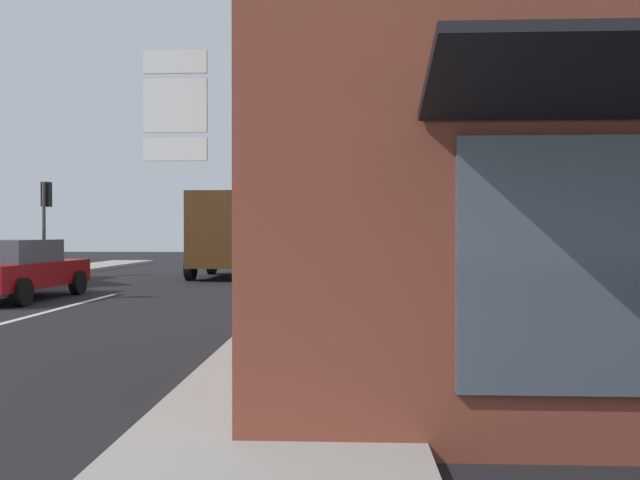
{
  "coord_description": "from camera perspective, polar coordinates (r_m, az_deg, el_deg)",
  "views": [
    {
      "loc": [
        6.17,
        -4.42,
        1.62
      ],
      "look_at": [
        5.46,
        12.19,
        1.45
      ],
      "focal_mm": 35.38,
      "sensor_mm": 36.0,
      "label": 1
    }
  ],
  "objects": [
    {
      "name": "traffic_light_far_right",
      "position": [
        23.49,
        -0.83,
        2.98
      ],
      "size": [
        0.3,
        0.49,
        3.5
      ],
      "color": "#47474C",
      "rests_on": "ground"
    },
    {
      "name": "route_sign_post",
      "position": [
        4.9,
        -6.47,
        3.95
      ],
      "size": [
        1.66,
        0.14,
        3.2
      ],
      "color": "brown",
      "rests_on": "ground"
    },
    {
      "name": "ground_plane",
      "position": [
        15.77,
        -20.68,
        -5.34
      ],
      "size": [
        80.0,
        80.0,
        0.0
      ],
      "primitive_type": "plane",
      "color": "black"
    },
    {
      "name": "sidewalk_right",
      "position": [
        12.53,
        -0.02,
        -6.52
      ],
      "size": [
        2.22,
        44.0,
        0.14
      ],
      "primitive_type": "cube",
      "color": "gray",
      "rests_on": "ground"
    },
    {
      "name": "delivery_truck",
      "position": [
        23.34,
        -8.12,
        0.67
      ],
      "size": [
        2.48,
        5.0,
        3.05
      ],
      "color": "#4C2D14",
      "rests_on": "ground"
    },
    {
      "name": "traffic_light_far_left",
      "position": [
        25.08,
        -23.55,
        2.77
      ],
      "size": [
        0.3,
        0.49,
        3.5
      ],
      "color": "#47474C",
      "rests_on": "ground"
    },
    {
      "name": "sedan_far",
      "position": [
        17.01,
        -25.78,
        -2.36
      ],
      "size": [
        2.08,
        4.26,
        1.47
      ],
      "color": "maroon",
      "rests_on": "ground"
    }
  ]
}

